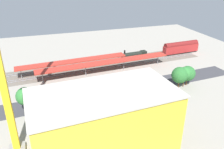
{
  "coord_description": "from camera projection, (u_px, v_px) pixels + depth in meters",
  "views": [
    {
      "loc": [
        22.42,
        71.73,
        38.83
      ],
      "look_at": [
        -0.06,
        3.9,
        6.04
      ],
      "focal_mm": 37.27,
      "sensor_mm": 36.0,
      "label": 1
    }
  ],
  "objects": [
    {
      "name": "ground_plane",
      "position": [
        108.0,
        85.0,
        84.49
      ],
      "size": [
        159.77,
        159.77,
        0.0
      ],
      "primitive_type": "plane",
      "color": "gray",
      "rests_on": "ground"
    },
    {
      "name": "rail_bed",
      "position": [
        95.0,
        66.0,
        100.98
      ],
      "size": [
        100.51,
        19.96,
        0.01
      ],
      "primitive_type": "cube",
      "rotation": [
        0.0,
        0.0,
        0.06
      ],
      "color": "#665E54",
      "rests_on": "ground"
    },
    {
      "name": "street_asphalt",
      "position": [
        112.0,
        91.0,
        80.56
      ],
      "size": [
        100.22,
        14.96,
        0.01
      ],
      "primitive_type": "cube",
      "rotation": [
        0.0,
        0.0,
        0.06
      ],
      "color": "#38383D",
      "rests_on": "ground"
    },
    {
      "name": "track_rails",
      "position": [
        95.0,
        66.0,
        100.91
      ],
      "size": [
        99.68,
        13.54,
        0.12
      ],
      "color": "#9E9EA8",
      "rests_on": "ground"
    },
    {
      "name": "platform_canopy_near",
      "position": [
        105.0,
        62.0,
        93.25
      ],
      "size": [
        55.21,
        7.91,
        4.62
      ],
      "color": "#A82D23",
      "rests_on": "ground"
    },
    {
      "name": "platform_canopy_far",
      "position": [
        73.0,
        61.0,
        95.16
      ],
      "size": [
        45.49,
        7.11,
        4.36
      ],
      "color": "#A82D23",
      "rests_on": "ground"
    },
    {
      "name": "locomotive",
      "position": [
        135.0,
        55.0,
        108.64
      ],
      "size": [
        13.91,
        3.26,
        4.81
      ],
      "color": "black",
      "rests_on": "ground"
    },
    {
      "name": "passenger_coach",
      "position": [
        181.0,
        47.0,
        115.02
      ],
      "size": [
        19.33,
        4.07,
        6.03
      ],
      "color": "black",
      "rests_on": "ground"
    },
    {
      "name": "parked_car_0",
      "position": [
        142.0,
        80.0,
        87.0
      ],
      "size": [
        4.33,
        1.79,
        1.7
      ],
      "color": "black",
      "rests_on": "ground"
    },
    {
      "name": "parked_car_1",
      "position": [
        127.0,
        83.0,
        84.9
      ],
      "size": [
        4.9,
        2.24,
        1.65
      ],
      "color": "black",
      "rests_on": "ground"
    },
    {
      "name": "parked_car_2",
      "position": [
        106.0,
        86.0,
        82.47
      ],
      "size": [
        4.35,
        1.81,
        1.68
      ],
      "color": "black",
      "rests_on": "ground"
    },
    {
      "name": "parked_car_3",
      "position": [
        90.0,
        88.0,
        80.94
      ],
      "size": [
        4.84,
        2.34,
        1.6
      ],
      "color": "black",
      "rests_on": "ground"
    },
    {
      "name": "parked_car_4",
      "position": [
        70.0,
        91.0,
        78.92
      ],
      "size": [
        4.79,
        2.28,
        1.78
      ],
      "color": "black",
      "rests_on": "ground"
    },
    {
      "name": "parked_car_5",
      "position": [
        50.0,
        94.0,
        77.16
      ],
      "size": [
        4.15,
        1.89,
        1.76
      ],
      "color": "black",
      "rests_on": "ground"
    },
    {
      "name": "parked_car_6",
      "position": [
        31.0,
        96.0,
        75.73
      ],
      "size": [
        4.45,
        2.22,
        1.63
      ],
      "color": "black",
      "rests_on": "ground"
    },
    {
      "name": "construction_building",
      "position": [
        104.0,
        121.0,
        52.7
      ],
      "size": [
        32.56,
        17.96,
        14.35
      ],
      "primitive_type": "cube",
      "rotation": [
        0.0,
        0.0,
        0.06
      ],
      "color": "yellow",
      "rests_on": "ground"
    },
    {
      "name": "construction_roof_slab",
      "position": [
        104.0,
        93.0,
        49.63
      ],
      "size": [
        33.19,
        18.6,
        0.4
      ],
      "primitive_type": "cube",
      "rotation": [
        0.0,
        0.0,
        0.06
      ],
      "color": "#B7B2A8",
      "rests_on": "construction_building"
    },
    {
      "name": "tower_crane",
      "position": [
        5.0,
        60.0,
        47.15
      ],
      "size": [
        11.61,
        27.19,
        36.56
      ],
      "color": "gray",
      "rests_on": "ground"
    },
    {
      "name": "box_truck_0",
      "position": [
        109.0,
        108.0,
        67.43
      ],
      "size": [
        8.52,
        2.53,
        3.68
      ],
      "color": "black",
      "rests_on": "ground"
    },
    {
      "name": "street_tree_0",
      "position": [
        188.0,
        73.0,
        82.74
      ],
      "size": [
        5.43,
        5.43,
        7.4
      ],
      "color": "brown",
      "rests_on": "ground"
    },
    {
      "name": "street_tree_1",
      "position": [
        25.0,
        96.0,
        66.26
      ],
      "size": [
        5.19,
        5.19,
        8.18
      ],
      "color": "brown",
      "rests_on": "ground"
    },
    {
      "name": "street_tree_2",
      "position": [
        180.0,
        75.0,
        80.97
      ],
      "size": [
        5.76,
        5.76,
        7.75
      ],
      "color": "brown",
      "rests_on": "ground"
    },
    {
      "name": "street_tree_3",
      "position": [
        185.0,
        73.0,
        81.41
      ],
      "size": [
        4.57,
        4.57,
        7.56
      ],
      "color": "brown",
      "rests_on": "ground"
    },
    {
      "name": "traffic_light",
      "position": [
        92.0,
        89.0,
        71.94
      ],
      "size": [
        0.5,
        0.36,
        7.16
      ],
      "color": "#333333",
      "rests_on": "ground"
    }
  ]
}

